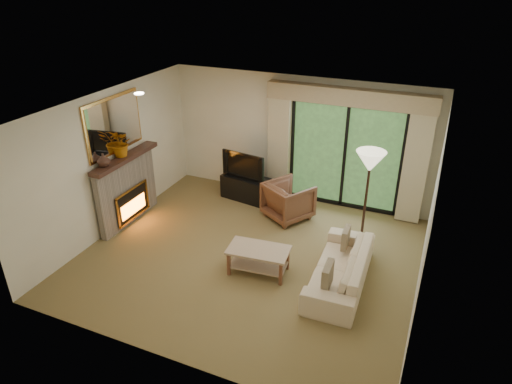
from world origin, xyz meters
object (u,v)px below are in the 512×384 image
at_px(media_console, 246,188).
at_px(coffee_table, 259,260).
at_px(sofa, 340,268).
at_px(armchair, 288,201).

distance_m(media_console, coffee_table, 2.63).
height_order(media_console, sofa, sofa).
bearing_deg(sofa, media_console, -130.82).
relative_size(sofa, coffee_table, 2.01).
height_order(armchair, sofa, armchair).
bearing_deg(sofa, armchair, -140.55).
bearing_deg(armchair, coffee_table, 126.24).
height_order(armchair, coffee_table, armchair).
distance_m(media_console, armchair, 1.18).
relative_size(media_console, sofa, 0.51).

